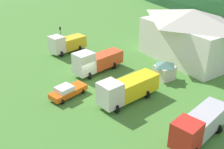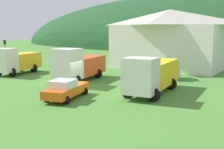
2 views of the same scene
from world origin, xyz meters
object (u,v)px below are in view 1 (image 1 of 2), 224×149
heavy_rig_white (96,61)px  traffic_cone_mid_row (145,91)px  play_shed_cream (165,70)px  heavy_rig_striped (66,43)px  traffic_cone_near_pickup (73,85)px  flatbed_truck_yellow (127,89)px  crane_truck_red (199,125)px  service_pickup_orange (67,91)px  depot_building (190,34)px  traffic_light_west (61,36)px

heavy_rig_white → traffic_cone_mid_row: size_ratio=17.05×
play_shed_cream → heavy_rig_striped: heavy_rig_striped is taller
play_shed_cream → traffic_cone_near_pickup: play_shed_cream is taller
heavy_rig_striped → flatbed_truck_yellow: flatbed_truck_yellow is taller
crane_truck_red → service_pickup_orange: size_ratio=1.55×
heavy_rig_white → flatbed_truck_yellow: 9.39m
crane_truck_red → heavy_rig_white: bearing=-100.8°
depot_building → traffic_light_west: depot_building is taller
service_pickup_orange → crane_truck_red: bearing=101.8°
depot_building → service_pickup_orange: size_ratio=2.97×
heavy_rig_white → crane_truck_red: (19.11, 0.35, -0.10)m
depot_building → traffic_light_west: bearing=-135.2°
heavy_rig_striped → traffic_cone_near_pickup: size_ratio=13.54×
crane_truck_red → traffic_cone_near_pickup: (-17.37, -5.22, -1.72)m
heavy_rig_white → service_pickup_orange: (4.23, -6.79, -1.00)m
heavy_rig_striped → heavy_rig_white: 9.96m
crane_truck_red → service_pickup_orange: (-14.88, -7.14, -0.89)m
crane_truck_red → traffic_cone_mid_row: (-10.44, 2.02, -1.72)m
heavy_rig_striped → flatbed_truck_yellow: size_ratio=0.80×
service_pickup_orange → play_shed_cream: bearing=153.1°
heavy_rig_striped → service_pickup_orange: size_ratio=1.30×
traffic_cone_near_pickup → traffic_cone_mid_row: size_ratio=1.01×
play_shed_cream → heavy_rig_striped: bearing=-157.5°
crane_truck_red → traffic_light_west: (-30.90, -0.63, 0.91)m
heavy_rig_striped → heavy_rig_white: bearing=81.9°
heavy_rig_striped → crane_truck_red: 29.07m
heavy_rig_white → traffic_light_west: traffic_light_west is taller
depot_building → traffic_cone_mid_row: bearing=-71.5°
depot_building → traffic_cone_mid_row: (4.44, -13.27, -4.35)m
heavy_rig_striped → service_pickup_orange: bearing=55.9°
traffic_cone_mid_row → depot_building: bearing=108.5°
flatbed_truck_yellow → traffic_cone_near_pickup: flatbed_truck_yellow is taller
play_shed_cream → traffic_cone_near_pickup: (-5.71, -11.93, -1.40)m
flatbed_truck_yellow → crane_truck_red: (9.79, 1.52, -0.06)m
heavy_rig_white → crane_truck_red: 19.11m
service_pickup_orange → traffic_cone_near_pickup: (-2.50, 1.92, -0.83)m
traffic_light_west → traffic_cone_mid_row: traffic_light_west is taller
play_shed_cream → traffic_cone_near_pickup: size_ratio=5.33×
crane_truck_red → traffic_cone_mid_row: 10.77m
traffic_light_west → traffic_cone_near_pickup: bearing=-18.8°
depot_building → service_pickup_orange: (0.01, -22.43, -3.52)m
heavy_rig_white → service_pickup_orange: 8.07m
depot_building → traffic_cone_near_pickup: (-2.49, -20.52, -4.35)m
traffic_cone_near_pickup → traffic_cone_mid_row: bearing=46.2°
heavy_rig_white → traffic_cone_near_pickup: bearing=9.6°
heavy_rig_striped → traffic_light_west: (-1.83, -0.11, 0.90)m
traffic_cone_mid_row → heavy_rig_striped: bearing=-172.2°
service_pickup_orange → traffic_cone_mid_row: 10.21m
depot_building → service_pickup_orange: bearing=-90.0°
play_shed_cream → traffic_cone_near_pickup: bearing=-115.6°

